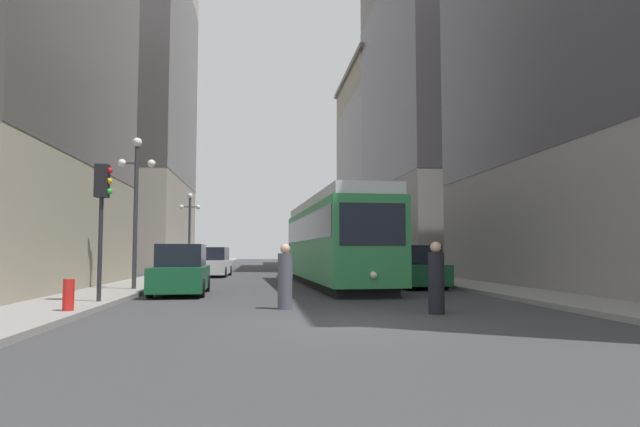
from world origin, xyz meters
TOP-DOWN VIEW (x-y plane):
  - ground_plane at (0.00, 0.00)m, footprint 200.00×200.00m
  - sidewalk_left at (-7.31, 40.00)m, footprint 2.52×120.00m
  - sidewalk_right at (7.31, 40.00)m, footprint 2.52×120.00m
  - streetcar at (1.40, 12.73)m, footprint 3.27×14.66m
  - transit_bus at (4.55, 28.87)m, footprint 2.86×11.90m
  - parked_car_left_near at (-4.74, 22.69)m, footprint 2.08×4.83m
  - parked_car_left_mid at (-4.74, 8.46)m, footprint 1.99×4.53m
  - parked_car_right_far at (4.74, 11.23)m, footprint 2.00×4.69m
  - pedestrian_crossing_near at (2.49, 1.50)m, footprint 0.40×0.40m
  - pedestrian_crossing_far at (-1.22, 3.07)m, footprint 0.40×0.40m
  - traffic_light_near_left at (-6.43, 4.33)m, footprint 0.47×0.36m
  - lamp_post_left_near at (-6.64, 9.55)m, footprint 1.41×0.36m
  - lamp_post_left_far at (-6.64, 25.64)m, footprint 1.41×0.36m
  - fire_hydrant at (-6.45, 1.86)m, footprint 0.26×0.26m
  - building_left_midblock at (-15.11, 36.48)m, footprint 13.70×18.04m
  - building_right_corner at (15.78, 33.23)m, footprint 15.02×20.58m
  - building_right_midblock at (16.31, 51.80)m, footprint 16.08×19.40m

SIDE VIEW (x-z plane):
  - ground_plane at x=0.00m, z-range 0.00..0.00m
  - sidewalk_left at x=-7.31m, z-range 0.00..0.15m
  - sidewalk_right at x=7.31m, z-range 0.00..0.15m
  - fire_hydrant at x=-6.45m, z-range 0.15..0.90m
  - pedestrian_crossing_far at x=-1.22m, z-range -0.06..1.70m
  - pedestrian_crossing_near at x=2.49m, z-range -0.06..1.74m
  - parked_car_left_mid at x=-4.74m, z-range -0.07..1.75m
  - parked_car_right_far at x=4.74m, z-range -0.07..1.75m
  - parked_car_left_near at x=-4.74m, z-range -0.07..1.75m
  - transit_bus at x=4.55m, z-range 0.22..3.67m
  - streetcar at x=1.40m, z-range 0.16..4.05m
  - traffic_light_near_left at x=-6.43m, z-range 1.21..5.12m
  - lamp_post_left_far at x=-6.64m, z-range 1.00..6.37m
  - lamp_post_left_near at x=-6.64m, z-range 1.04..6.83m
  - building_right_midblock at x=16.31m, z-range 0.34..23.56m
  - building_right_corner at x=15.78m, z-range 0.45..29.67m
  - building_left_midblock at x=-15.11m, z-range 0.49..31.43m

